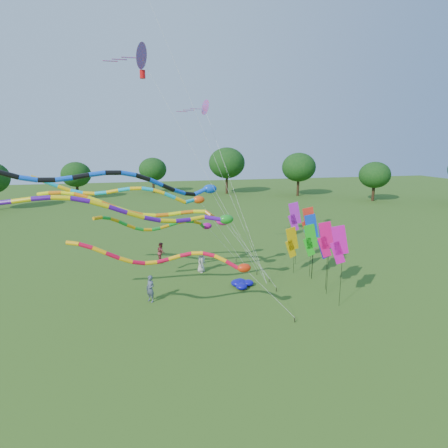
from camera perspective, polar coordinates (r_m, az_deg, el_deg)
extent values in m
plane|color=#285316|center=(23.09, 3.91, -13.78)|extent=(160.00, 160.00, 0.00)
cylinder|color=#382314|center=(75.45, 22.27, 5.08)|extent=(0.50, 0.50, 3.51)
ellipsoid|color=#103B11|center=(75.08, 22.56, 8.55)|extent=(7.42, 7.42, 6.30)
cylinder|color=#382314|center=(76.12, 11.28, 5.36)|extent=(0.50, 0.50, 2.30)
ellipsoid|color=#103B11|center=(75.82, 11.37, 7.61)|extent=(4.86, 4.86, 4.13)
cylinder|color=#382314|center=(76.26, 0.40, 5.66)|extent=(0.50, 0.50, 2.45)
ellipsoid|color=#103B11|center=(75.95, 0.41, 8.06)|extent=(5.17, 5.17, 4.40)
cylinder|color=#382314|center=(77.69, -10.68, 5.73)|extent=(0.50, 0.50, 2.86)
ellipsoid|color=#103B11|center=(77.36, -10.79, 8.48)|extent=(6.04, 6.04, 5.14)
cylinder|color=#382314|center=(75.37, -21.75, 4.73)|extent=(0.50, 0.50, 2.51)
ellipsoid|color=#103B11|center=(75.05, -21.95, 7.21)|extent=(5.31, 5.31, 4.51)
cylinder|color=black|center=(22.62, 10.73, -14.16)|extent=(0.05, 0.05, 0.30)
cylinder|color=silver|center=(21.58, 7.02, -10.45)|extent=(0.02, 0.02, 4.31)
ellipsoid|color=red|center=(20.78, 3.08, -6.70)|extent=(0.78, 0.50, 0.50)
cylinder|color=red|center=(20.73, 1.21, -6.21)|extent=(0.23, 0.23, 0.75)
cylinder|color=#FFAC0D|center=(20.75, -0.58, -5.28)|extent=(0.23, 0.23, 0.71)
cylinder|color=red|center=(20.79, -2.35, -4.67)|extent=(0.23, 0.23, 0.66)
cylinder|color=#FFAC0D|center=(20.85, -4.10, -4.47)|extent=(0.23, 0.23, 0.63)
cylinder|color=red|center=(20.89, -5.84, -4.66)|extent=(0.23, 0.23, 0.64)
cylinder|color=#FFAC0D|center=(20.92, -7.57, -5.09)|extent=(0.23, 0.23, 0.66)
cylinder|color=red|center=(20.90, -9.31, -5.54)|extent=(0.23, 0.23, 0.65)
cylinder|color=#FFAC0D|center=(20.82, -11.07, -5.82)|extent=(0.23, 0.23, 0.66)
cylinder|color=red|center=(20.70, -12.88, -5.76)|extent=(0.23, 0.23, 0.68)
cylinder|color=#FFAC0D|center=(20.55, -14.73, -5.34)|extent=(0.23, 0.23, 0.72)
cylinder|color=red|center=(20.42, -16.62, -4.64)|extent=(0.23, 0.23, 0.74)
cylinder|color=#FFAC0D|center=(20.34, -18.49, -3.84)|extent=(0.23, 0.23, 0.72)
cylinder|color=red|center=(20.36, -20.32, -3.15)|extent=(0.23, 0.23, 0.67)
cylinder|color=#FFAC0D|center=(20.49, -22.07, -2.74)|extent=(0.23, 0.23, 0.64)
cylinder|color=black|center=(28.23, 6.90, -8.50)|extent=(0.05, 0.05, 0.30)
cylinder|color=silver|center=(27.33, 3.45, -4.01)|extent=(0.02, 0.02, 5.56)
ellipsoid|color=#D3178D|center=(26.74, -0.16, 0.47)|extent=(0.99, 0.64, 0.64)
cylinder|color=orange|center=(26.95, -1.86, 1.19)|extent=(0.29, 0.29, 1.19)
cylinder|color=yellow|center=(27.20, -3.74, 1.90)|extent=(0.29, 0.29, 0.90)
cylinder|color=orange|center=(27.27, -5.62, 1.80)|extent=(0.29, 0.29, 0.90)
cylinder|color=yellow|center=(27.31, -7.51, 1.56)|extent=(0.29, 0.29, 0.91)
cylinder|color=orange|center=(27.32, -9.41, 1.35)|extent=(0.29, 0.29, 0.91)
cylinder|color=yellow|center=(27.31, -11.33, 1.33)|extent=(0.29, 0.29, 0.92)
cylinder|color=orange|center=(27.28, -13.27, 1.58)|extent=(0.29, 0.29, 0.95)
cylinder|color=yellow|center=(27.27, -15.22, 2.09)|extent=(0.29, 0.29, 0.98)
cylinder|color=orange|center=(27.30, -17.17, 2.79)|extent=(0.29, 0.29, 0.99)
cylinder|color=yellow|center=(27.42, -19.08, 3.49)|extent=(0.29, 0.29, 0.97)
cylinder|color=orange|center=(27.64, -20.92, 4.04)|extent=(0.29, 0.29, 0.93)
cylinder|color=yellow|center=(27.97, -22.65, 4.34)|extent=(0.29, 0.29, 0.90)
cylinder|color=orange|center=(28.41, -24.27, 4.35)|extent=(0.29, 0.29, 0.91)
cylinder|color=yellow|center=(28.92, -25.77, 4.17)|extent=(0.29, 0.29, 0.92)
cylinder|color=black|center=(26.62, 7.97, -9.86)|extent=(0.05, 0.05, 0.30)
cylinder|color=silver|center=(24.99, 4.36, -4.74)|extent=(0.02, 0.02, 6.29)
ellipsoid|color=#198E1D|center=(23.71, 0.35, 0.73)|extent=(0.92, 0.59, 0.59)
cylinder|color=#470D93|center=(23.66, -1.73, 0.88)|extent=(0.27, 0.27, 1.08)
cylinder|color=yellow|center=(23.55, -4.09, 0.88)|extent=(0.27, 0.27, 0.98)
cylinder|color=#470D93|center=(23.20, -6.29, 0.55)|extent=(0.27, 0.27, 0.98)
cylinder|color=yellow|center=(22.82, -8.55, 0.47)|extent=(0.27, 0.27, 0.99)
cylinder|color=#470D93|center=(22.45, -10.90, 0.74)|extent=(0.27, 0.27, 1.02)
cylinder|color=yellow|center=(22.12, -13.34, 1.33)|extent=(0.27, 0.27, 1.05)
cylinder|color=#470D93|center=(21.85, -15.87, 2.12)|extent=(0.27, 0.27, 1.05)
cylinder|color=yellow|center=(21.70, -18.46, 2.90)|extent=(0.27, 0.27, 1.02)
cylinder|color=#470D93|center=(21.67, -21.05, 3.46)|extent=(0.27, 0.27, 0.99)
cylinder|color=yellow|center=(21.78, -23.61, 3.68)|extent=(0.27, 0.27, 0.97)
cylinder|color=#470D93|center=(22.01, -26.08, 3.55)|extent=(0.27, 0.27, 0.98)
cylinder|color=yellow|center=(22.33, -28.45, 3.20)|extent=(0.27, 0.27, 0.99)
cylinder|color=#470D93|center=(22.71, -30.73, 2.82)|extent=(0.27, 0.27, 0.99)
cylinder|color=black|center=(29.66, 5.04, -7.41)|extent=(0.05, 0.05, 0.30)
cylinder|color=silver|center=(27.41, 1.69, -1.36)|extent=(0.02, 0.02, 7.99)
ellipsoid|color=#0D43BB|center=(25.64, -2.16, 5.36)|extent=(0.95, 0.61, 0.61)
cylinder|color=blue|center=(25.28, -3.69, 4.91)|extent=(0.28, 0.28, 0.90)
cylinder|color=black|center=(24.82, -5.29, 4.58)|extent=(0.28, 0.28, 0.88)
cylinder|color=blue|center=(24.24, -6.86, 4.90)|extent=(0.28, 0.28, 0.91)
cylinder|color=black|center=(23.69, -8.54, 5.51)|extent=(0.28, 0.28, 0.94)
cylinder|color=blue|center=(23.20, -10.36, 6.26)|extent=(0.28, 0.28, 0.94)
cylinder|color=black|center=(22.81, -12.32, 6.96)|extent=(0.28, 0.28, 0.90)
cylinder|color=blue|center=(22.52, -14.39, 7.41)|extent=(0.28, 0.28, 0.87)
cylinder|color=black|center=(22.33, -16.55, 7.51)|extent=(0.28, 0.28, 0.86)
cylinder|color=blue|center=(22.24, -18.75, 7.26)|extent=(0.28, 0.28, 0.87)
cylinder|color=black|center=(22.22, -20.97, 6.81)|extent=(0.28, 0.28, 0.88)
cylinder|color=blue|center=(22.25, -23.20, 6.35)|extent=(0.28, 0.28, 0.87)
cylinder|color=black|center=(22.29, -25.42, 6.08)|extent=(0.28, 0.28, 0.86)
cylinder|color=blue|center=(22.32, -27.65, 6.13)|extent=(0.28, 0.28, 0.87)
cylinder|color=black|center=(22.32, -29.91, 6.51)|extent=(0.28, 0.28, 0.90)
cylinder|color=black|center=(31.06, 3.22, -6.46)|extent=(0.05, 0.05, 0.30)
cylinder|color=silver|center=(29.57, -0.18, -1.47)|extent=(0.02, 0.02, 6.82)
ellipsoid|color=#EA4A0D|center=(28.46, -3.87, 3.72)|extent=(0.92, 0.59, 0.59)
cylinder|color=#0CABD0|center=(28.09, -5.22, 3.50)|extent=(0.27, 0.27, 0.89)
cylinder|color=yellow|center=(27.65, -6.68, 3.64)|extent=(0.27, 0.27, 0.88)
cylinder|color=#0CABD0|center=(27.37, -8.27, 4.30)|extent=(0.27, 0.27, 0.87)
cylinder|color=yellow|center=(27.18, -9.92, 4.88)|extent=(0.27, 0.27, 0.83)
cylinder|color=#0CABD0|center=(27.10, -11.60, 5.23)|extent=(0.27, 0.27, 0.80)
cylinder|color=yellow|center=(27.12, -13.29, 5.29)|extent=(0.27, 0.27, 0.80)
cylinder|color=#0CABD0|center=(27.23, -14.97, 5.10)|extent=(0.27, 0.27, 0.81)
cylinder|color=yellow|center=(27.39, -16.62, 4.78)|extent=(0.27, 0.27, 0.82)
cylinder|color=#0CABD0|center=(27.57, -18.26, 4.50)|extent=(0.27, 0.27, 0.81)
cylinder|color=yellow|center=(27.73, -19.89, 4.41)|extent=(0.27, 0.27, 0.80)
cylinder|color=#0CABD0|center=(27.86, -21.52, 4.58)|extent=(0.27, 0.27, 0.82)
cylinder|color=yellow|center=(27.93, -23.17, 5.00)|extent=(0.27, 0.27, 0.85)
cylinder|color=#0CABD0|center=(27.95, -24.84, 5.58)|extent=(0.27, 0.27, 0.87)
cylinder|color=yellow|center=(27.93, -26.53, 6.15)|extent=(0.27, 0.27, 0.86)
cylinder|color=black|center=(32.57, 1.86, -5.54)|extent=(0.05, 0.05, 0.30)
cylinder|color=silver|center=(31.14, -0.30, -2.92)|extent=(0.02, 0.02, 4.54)
ellipsoid|color=#9C0E79|center=(29.86, -2.64, -0.30)|extent=(0.82, 0.53, 0.53)
cylinder|color=#139425|center=(29.23, -3.39, -0.15)|extent=(0.24, 0.24, 0.93)
cylinder|color=orange|center=(28.63, -4.14, 0.24)|extent=(0.24, 0.24, 0.66)
cylinder|color=#139425|center=(28.35, -5.28, 0.40)|extent=(0.24, 0.24, 0.63)
cylinder|color=orange|center=(28.16, -6.50, 0.30)|extent=(0.24, 0.24, 0.64)
cylinder|color=#139425|center=(28.03, -7.76, -0.01)|extent=(0.24, 0.24, 0.66)
cylinder|color=orange|center=(27.93, -9.04, -0.41)|extent=(0.24, 0.24, 0.66)
cylinder|color=#139425|center=(27.83, -10.31, -0.73)|extent=(0.24, 0.24, 0.64)
cylinder|color=orange|center=(27.69, -11.58, -0.86)|extent=(0.24, 0.24, 0.63)
cylinder|color=#139425|center=(27.49, -12.82, -0.73)|extent=(0.24, 0.24, 0.65)
cylinder|color=orange|center=(27.21, -14.04, -0.35)|extent=(0.24, 0.24, 0.69)
cylinder|color=#139425|center=(26.87, -15.23, 0.15)|extent=(0.24, 0.24, 0.71)
cylinder|color=orange|center=(26.48, -16.40, 0.62)|extent=(0.24, 0.24, 0.70)
cylinder|color=#139425|center=(26.08, -17.56, 0.90)|extent=(0.24, 0.24, 0.66)
cylinder|color=orange|center=(25.69, -18.71, 0.88)|extent=(0.24, 0.24, 0.65)
cylinder|color=black|center=(27.24, 6.52, -9.29)|extent=(0.04, 0.04, 0.30)
cylinder|color=silver|center=(25.16, -2.49, 7.11)|extent=(0.01, 0.01, 17.25)
cone|color=purple|center=(26.00, -12.68, 23.77)|extent=(1.98, 2.05, 1.78)
cube|color=purple|center=(25.96, -14.34, 23.37)|extent=(0.90, 0.12, 0.04)
cube|color=purple|center=(25.94, -15.65, 23.04)|extent=(0.90, 0.12, 0.04)
cube|color=purple|center=(25.94, -16.94, 22.70)|extent=(0.90, 0.12, 0.04)
cylinder|color=red|center=(25.80, -12.32, 21.39)|extent=(0.36, 0.36, 0.50)
cylinder|color=black|center=(27.24, 6.52, -9.29)|extent=(0.04, 0.04, 0.30)
cylinder|color=silver|center=(24.64, -3.68, 15.11)|extent=(0.01, 0.01, 23.96)
cylinder|color=black|center=(27.24, 6.52, -9.29)|extent=(0.04, 0.04, 0.30)
cylinder|color=silver|center=(28.36, 1.49, 5.15)|extent=(0.01, 0.01, 14.70)
cone|color=purple|center=(31.28, -3.04, 17.39)|extent=(1.44, 1.51, 1.36)
cube|color=purple|center=(31.15, -4.36, 17.11)|extent=(0.90, 0.12, 0.04)
cube|color=purple|center=(31.06, -5.40, 16.89)|extent=(0.90, 0.12, 0.04)
cube|color=purple|center=(30.97, -6.45, 16.65)|extent=(0.90, 0.12, 0.04)
cylinder|color=black|center=(26.94, 15.45, -5.25)|extent=(0.02, 0.02, 4.44)
cube|color=#1F0CB0|center=(26.41, 15.23, -1.94)|extent=(1.16, 0.09, 1.93)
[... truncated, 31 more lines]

